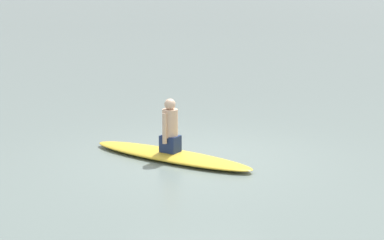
% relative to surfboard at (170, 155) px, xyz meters
% --- Properties ---
extents(ground_plane, '(400.00, 400.00, 0.00)m').
position_rel_surfboard_xyz_m(ground_plane, '(-0.44, -0.02, -0.06)').
color(ground_plane, slate).
extents(surfboard, '(2.92, 2.49, 0.13)m').
position_rel_surfboard_xyz_m(surfboard, '(0.00, 0.00, 0.00)').
color(surfboard, gold).
rests_on(surfboard, ground).
extents(person_paddler, '(0.39, 0.38, 0.92)m').
position_rel_surfboard_xyz_m(person_paddler, '(0.00, 0.00, 0.48)').
color(person_paddler, navy).
rests_on(person_paddler, surfboard).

